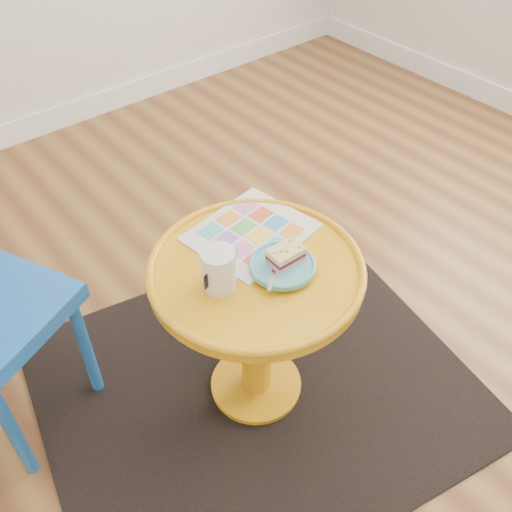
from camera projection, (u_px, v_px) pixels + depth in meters
floor at (321, 372)px, 1.87m from camera, size 4.00×4.00×0.00m
rug at (256, 386)px, 1.83m from camera, size 1.49×1.34×0.01m
side_table at (256, 306)px, 1.57m from camera, size 0.56×0.56×0.54m
newspaper at (251, 232)px, 1.56m from camera, size 0.35×0.31×0.01m
mug at (219, 268)px, 1.38m from camera, size 0.12×0.09×0.11m
plate at (282, 266)px, 1.45m from camera, size 0.17×0.17×0.02m
cake_slice at (286, 255)px, 1.44m from camera, size 0.09×0.06×0.04m
fork at (274, 269)px, 1.43m from camera, size 0.12×0.10×0.00m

